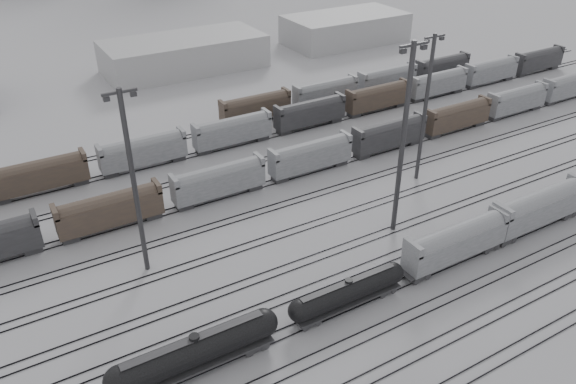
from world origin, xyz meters
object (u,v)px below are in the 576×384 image
tank_car_b (348,292)px  light_mast_c (403,137)px  tank_car_a (196,351)px  hopper_car_a (456,241)px  hopper_car_b (539,206)px

tank_car_b → light_mast_c: (15.48, 10.20, 12.28)m
tank_car_a → tank_car_b: 19.20m
tank_car_a → tank_car_b: bearing=0.0°
hopper_car_a → light_mast_c: bearing=99.4°
tank_car_a → light_mast_c: size_ratio=0.69×
hopper_car_b → tank_car_a: bearing=-180.0°
hopper_car_a → hopper_car_b: (16.19, 0.00, 0.18)m
tank_car_b → hopper_car_a: size_ratio=1.02×
hopper_car_b → tank_car_b: bearing=180.0°
hopper_car_a → hopper_car_b: 16.19m
tank_car_a → hopper_car_a: size_ratio=1.20×
hopper_car_b → hopper_car_a: bearing=180.0°
tank_car_b → hopper_car_a: bearing=0.0°
hopper_car_a → light_mast_c: 15.16m
hopper_car_a → hopper_car_b: bearing=0.0°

